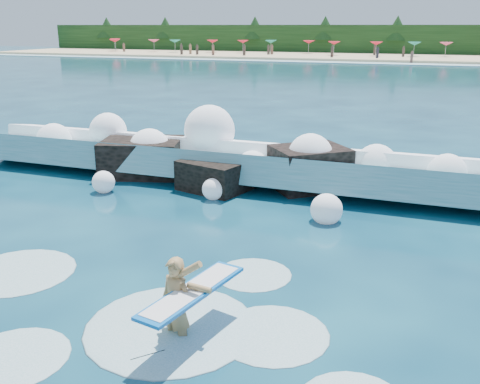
# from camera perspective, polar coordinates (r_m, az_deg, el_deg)

# --- Properties ---
(ground) EXTENTS (200.00, 200.00, 0.00)m
(ground) POSITION_cam_1_polar(r_m,az_deg,el_deg) (11.67, -10.47, -7.62)
(ground) COLOR #07293E
(ground) RESTS_ON ground
(beach) EXTENTS (140.00, 20.00, 0.40)m
(beach) POSITION_cam_1_polar(r_m,az_deg,el_deg) (87.32, 17.16, 13.53)
(beach) COLOR tan
(beach) RESTS_ON ground
(wet_band) EXTENTS (140.00, 5.00, 0.08)m
(wet_band) POSITION_cam_1_polar(r_m,az_deg,el_deg) (76.38, 16.57, 13.01)
(wet_band) COLOR silver
(wet_band) RESTS_ON ground
(treeline) EXTENTS (140.00, 4.00, 5.00)m
(treeline) POSITION_cam_1_polar(r_m,az_deg,el_deg) (97.21, 17.71, 15.15)
(treeline) COLOR black
(treeline) RESTS_ON ground
(breaking_wave) EXTENTS (18.31, 2.84, 1.58)m
(breaking_wave) POSITION_cam_1_polar(r_m,az_deg,el_deg) (17.55, -1.04, 3.09)
(breaking_wave) COLOR teal
(breaking_wave) RESTS_ON ground
(rock_cluster) EXTENTS (8.62, 3.55, 1.52)m
(rock_cluster) POSITION_cam_1_polar(r_m,az_deg,el_deg) (17.32, -2.89, 2.64)
(rock_cluster) COLOR black
(rock_cluster) RESTS_ON ground
(surfer_with_board) EXTENTS (1.10, 2.87, 1.65)m
(surfer_with_board) POSITION_cam_1_polar(r_m,az_deg,el_deg) (8.82, -6.46, -11.67)
(surfer_with_board) COLOR #AA834F
(surfer_with_board) RESTS_ON ground
(wave_spray) EXTENTS (14.43, 4.80, 2.42)m
(wave_spray) POSITION_cam_1_polar(r_m,az_deg,el_deg) (17.60, -2.69, 4.75)
(wave_spray) COLOR white
(wave_spray) RESTS_ON ground
(surf_foam) EXTENTS (9.11, 5.65, 0.15)m
(surf_foam) POSITION_cam_1_polar(r_m,az_deg,el_deg) (9.76, -9.90, -12.86)
(surf_foam) COLOR silver
(surf_foam) RESTS_ON ground
(beach_umbrellas) EXTENTS (110.85, 6.87, 0.50)m
(beach_umbrellas) POSITION_cam_1_polar(r_m,az_deg,el_deg) (89.35, 17.54, 14.89)
(beach_umbrellas) COLOR red
(beach_umbrellas) RESTS_ON ground
(beachgoers) EXTENTS (98.46, 13.52, 1.92)m
(beachgoers) POSITION_cam_1_polar(r_m,az_deg,el_deg) (83.16, 21.29, 13.59)
(beachgoers) COLOR #3F332D
(beachgoers) RESTS_ON ground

